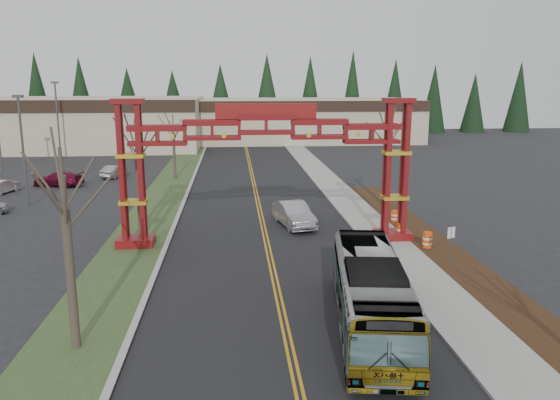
{
  "coord_description": "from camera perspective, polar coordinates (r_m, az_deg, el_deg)",
  "views": [
    {
      "loc": [
        -1.99,
        -14.56,
        9.82
      ],
      "look_at": [
        0.36,
        12.56,
        3.93
      ],
      "focal_mm": 35.0,
      "sensor_mm": 36.0,
      "label": 1
    }
  ],
  "objects": [
    {
      "name": "bare_tree_median_far",
      "position": [
        56.81,
        -11.08,
        6.79
      ],
      "size": [
        2.9,
        2.9,
        6.61
      ],
      "color": "#382D26",
      "rests_on": "ground"
    },
    {
      "name": "sidewalk_right",
      "position": [
        41.85,
        8.44,
        -1.39
      ],
      "size": [
        2.6,
        110.0,
        0.14
      ],
      "primitive_type": "cube",
      "color": "gray",
      "rests_on": "ground"
    },
    {
      "name": "barrel_mid",
      "position": [
        35.48,
        12.5,
        -3.27
      ],
      "size": [
        0.57,
        0.57,
        1.05
      ],
      "color": "#F1490D",
      "rests_on": "ground"
    },
    {
      "name": "barrel_north",
      "position": [
        39.67,
        11.88,
        -1.71
      ],
      "size": [
        0.49,
        0.49,
        0.91
      ],
      "color": "#F1490D",
      "rests_on": "ground"
    },
    {
      "name": "transit_bus",
      "position": [
        22.51,
        9.47,
        -9.67
      ],
      "size": [
        4.02,
        10.99,
        2.99
      ],
      "primitive_type": "imported",
      "rotation": [
        0.0,
        0.0,
        -0.14
      ],
      "color": "#ABACB2",
      "rests_on": "ground"
    },
    {
      "name": "bare_tree_median_near",
      "position": [
        20.87,
        -21.56,
        -1.02
      ],
      "size": [
        3.38,
        3.38,
        7.61
      ],
      "color": "#382D26",
      "rests_on": "ground"
    },
    {
      "name": "silver_sedan",
      "position": [
        37.87,
        1.46,
        -1.52
      ],
      "size": [
        2.79,
        5.32,
        1.67
      ],
      "primitive_type": "imported",
      "rotation": [
        0.0,
        0.0,
        0.21
      ],
      "color": "#A5A8AD",
      "rests_on": "ground"
    },
    {
      "name": "curb_left",
      "position": [
        40.95,
        -10.64,
        -1.77
      ],
      "size": [
        0.3,
        110.0,
        0.15
      ],
      "primitive_type": "cube",
      "color": "#A0A09B",
      "rests_on": "ground"
    },
    {
      "name": "retail_building_east",
      "position": [
        95.48,
        2.3,
        8.41
      ],
      "size": [
        38.0,
        20.3,
        7.0
      ],
      "color": "#BDAC90",
      "rests_on": "ground"
    },
    {
      "name": "light_pole_far",
      "position": [
        77.09,
        -22.25,
        8.28
      ],
      "size": [
        0.86,
        0.43,
        9.91
      ],
      "color": "#3F3F44",
      "rests_on": "ground"
    },
    {
      "name": "landscape_strip",
      "position": [
        29.1,
        20.37,
        -8.18
      ],
      "size": [
        2.6,
        50.0,
        0.12
      ],
      "primitive_type": "cube",
      "color": "black",
      "rests_on": "ground"
    },
    {
      "name": "street_sign",
      "position": [
        30.81,
        17.42,
        -3.85
      ],
      "size": [
        0.48,
        0.24,
        2.22
      ],
      "color": "#3F3F44",
      "rests_on": "ground"
    },
    {
      "name": "bare_tree_median_mid",
      "position": [
        35.31,
        -14.77,
        5.06
      ],
      "size": [
        2.92,
        2.92,
        7.64
      ],
      "color": "#382D26",
      "rests_on": "ground"
    },
    {
      "name": "barrel_south",
      "position": [
        33.9,
        15.15,
        -4.13
      ],
      "size": [
        0.57,
        0.57,
        1.06
      ],
      "color": "#F1490D",
      "rests_on": "ground"
    },
    {
      "name": "bare_tree_right_far",
      "position": [
        43.36,
        11.2,
        6.58
      ],
      "size": [
        3.12,
        3.12,
        7.84
      ],
      "color": "#382D26",
      "rests_on": "ground"
    },
    {
      "name": "light_pole_near",
      "position": [
        47.98,
        -25.33,
        5.43
      ],
      "size": [
        0.77,
        0.38,
        8.87
      ],
      "color": "#3F3F44",
      "rests_on": "ground"
    },
    {
      "name": "gateway_arch",
      "position": [
        32.84,
        -1.45,
        5.5
      ],
      "size": [
        18.2,
        1.6,
        8.9
      ],
      "color": "#630D10",
      "rests_on": "ground"
    },
    {
      "name": "parked_car_near_b",
      "position": [
        55.22,
        -27.06,
        1.28
      ],
      "size": [
        2.22,
        4.03,
        1.26
      ],
      "primitive_type": "imported",
      "rotation": [
        0.0,
        0.0,
        2.89
      ],
      "color": "silver",
      "rests_on": "ground"
    },
    {
      "name": "parked_car_mid_a",
      "position": [
        56.75,
        -22.16,
        2.06
      ],
      "size": [
        5.24,
        3.29,
        1.41
      ],
      "primitive_type": "imported",
      "rotation": [
        0.0,
        0.0,
        4.42
      ],
      "color": "maroon",
      "rests_on": "ground"
    },
    {
      "name": "conifer_treeline",
      "position": [
        106.63,
        -3.8,
        10.39
      ],
      "size": [
        116.1,
        5.6,
        13.0
      ],
      "color": "black",
      "rests_on": "ground"
    },
    {
      "name": "lane_line_left",
      "position": [
        40.79,
        -2.18,
        -1.69
      ],
      "size": [
        0.12,
        100.0,
        0.01
      ],
      "primitive_type": "cube",
      "color": "#C68517",
      "rests_on": "road"
    },
    {
      "name": "curb_right",
      "position": [
        41.54,
        6.5,
        -1.44
      ],
      "size": [
        0.3,
        110.0,
        0.15
      ],
      "primitive_type": "cube",
      "color": "#A0A09B",
      "rests_on": "ground"
    },
    {
      "name": "lane_line_right",
      "position": [
        40.8,
        -1.84,
        -1.69
      ],
      "size": [
        0.12,
        100.0,
        0.01
      ],
      "primitive_type": "cube",
      "color": "#C68517",
      "rests_on": "road"
    },
    {
      "name": "parked_car_far_a",
      "position": [
        60.01,
        -16.92,
        2.89
      ],
      "size": [
        2.35,
        4.16,
        1.3
      ],
      "primitive_type": "imported",
      "rotation": [
        0.0,
        0.0,
        2.88
      ],
      "color": "gray",
      "rests_on": "ground"
    },
    {
      "name": "grass_median",
      "position": [
        41.19,
        -13.2,
        -1.86
      ],
      "size": [
        4.0,
        110.0,
        0.08
      ],
      "primitive_type": "cube",
      "color": "#2E4623",
      "rests_on": "ground"
    },
    {
      "name": "road",
      "position": [
        40.8,
        -2.01,
        -1.71
      ],
      "size": [
        12.0,
        110.0,
        0.02
      ],
      "primitive_type": "cube",
      "color": "black",
      "rests_on": "ground"
    },
    {
      "name": "retail_building_west",
      "position": [
        91.14,
        -23.04,
        7.44
      ],
      "size": [
        46.0,
        22.3,
        7.5
      ],
      "color": "#BDAC90",
      "rests_on": "ground"
    }
  ]
}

